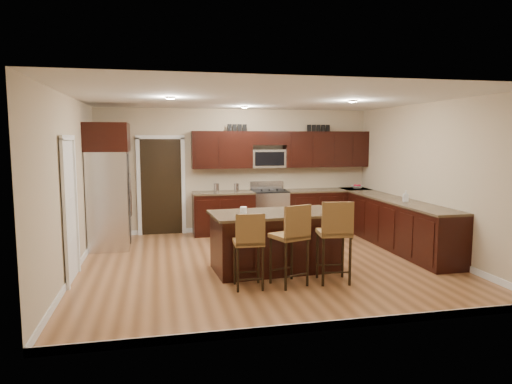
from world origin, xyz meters
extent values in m
plane|color=#9D673E|center=(0.00, 0.00, 0.00)|extent=(6.00, 6.00, 0.00)
plane|color=silver|center=(0.00, 0.00, 2.70)|extent=(6.00, 6.00, 0.00)
plane|color=tan|center=(0.00, 2.75, 1.35)|extent=(6.00, 0.00, 6.00)
plane|color=tan|center=(-3.00, 0.00, 1.35)|extent=(0.00, 5.50, 5.50)
plane|color=tan|center=(3.00, 0.00, 1.35)|extent=(0.00, 5.50, 5.50)
cube|color=black|center=(-0.35, 2.45, 0.44)|extent=(1.30, 0.60, 0.88)
cube|color=black|center=(2.03, 2.45, 0.44)|extent=(1.94, 0.60, 0.88)
cube|color=black|center=(2.70, 0.48, 0.44)|extent=(0.60, 3.35, 0.88)
cube|color=brown|center=(-0.35, 2.45, 0.90)|extent=(1.30, 0.63, 0.04)
cube|color=brown|center=(2.03, 2.45, 0.90)|extent=(1.94, 0.63, 0.04)
cube|color=brown|center=(2.70, 0.48, 0.90)|extent=(0.63, 3.35, 0.04)
cube|color=black|center=(-0.35, 2.58, 1.82)|extent=(1.30, 0.33, 0.80)
cube|color=black|center=(2.03, 2.58, 1.82)|extent=(1.94, 0.33, 0.80)
cube|color=black|center=(0.68, 2.58, 2.07)|extent=(0.76, 0.33, 0.30)
cube|color=silver|center=(0.68, 2.45, 0.45)|extent=(0.76, 0.64, 0.90)
cube|color=black|center=(0.68, 2.45, 0.91)|extent=(0.76, 0.60, 0.03)
cube|color=black|center=(0.68, 2.15, 0.45)|extent=(0.65, 0.01, 0.45)
cube|color=silver|center=(0.68, 2.72, 1.02)|extent=(0.76, 0.05, 0.18)
cube|color=silver|center=(0.68, 2.60, 1.62)|extent=(0.76, 0.31, 0.40)
cube|color=black|center=(-1.65, 2.73, 1.03)|extent=(0.85, 0.03, 2.06)
cube|color=white|center=(-2.98, -0.30, 1.02)|extent=(0.03, 0.80, 2.04)
cube|color=black|center=(0.06, -0.39, 0.44)|extent=(1.95, 1.08, 0.88)
cube|color=brown|center=(0.06, -0.39, 0.90)|extent=(2.06, 1.19, 0.04)
cube|color=black|center=(0.06, -0.39, 0.04)|extent=(1.87, 0.99, 0.09)
cube|color=olive|center=(-0.52, -1.17, 0.65)|extent=(0.41, 0.41, 0.06)
cube|color=olive|center=(-0.52, -1.35, 0.85)|extent=(0.40, 0.05, 0.43)
cylinder|color=black|center=(-0.69, -1.35, 0.31)|extent=(0.03, 0.03, 0.62)
cylinder|color=black|center=(-0.35, -1.35, 0.31)|extent=(0.03, 0.03, 0.62)
cylinder|color=black|center=(-0.69, -1.00, 0.31)|extent=(0.03, 0.03, 0.62)
cylinder|color=black|center=(-0.35, -1.00, 0.31)|extent=(0.03, 0.03, 0.62)
cube|color=olive|center=(0.07, -1.17, 0.70)|extent=(0.56, 0.56, 0.06)
cube|color=olive|center=(0.13, -1.36, 0.93)|extent=(0.42, 0.19, 0.47)
cylinder|color=black|center=(-0.12, -1.36, 0.34)|extent=(0.04, 0.04, 0.67)
cylinder|color=black|center=(0.25, -1.36, 0.34)|extent=(0.04, 0.04, 0.67)
cylinder|color=black|center=(-0.12, -0.99, 0.34)|extent=(0.04, 0.04, 0.67)
cylinder|color=black|center=(0.25, -0.99, 0.34)|extent=(0.04, 0.04, 0.67)
cube|color=olive|center=(0.73, -1.17, 0.72)|extent=(0.50, 0.50, 0.06)
cube|color=olive|center=(0.71, -1.37, 0.96)|extent=(0.45, 0.10, 0.48)
cylinder|color=black|center=(0.54, -1.37, 0.35)|extent=(0.04, 0.04, 0.69)
cylinder|color=black|center=(0.93, -1.37, 0.35)|extent=(0.04, 0.04, 0.69)
cylinder|color=black|center=(0.54, -0.98, 0.35)|extent=(0.04, 0.04, 0.69)
cylinder|color=black|center=(0.93, -0.98, 0.35)|extent=(0.04, 0.04, 0.69)
cube|color=silver|center=(-2.62, 1.67, 0.91)|extent=(0.72, 0.91, 1.83)
cube|color=black|center=(-2.26, 1.67, 0.91)|extent=(0.01, 0.02, 1.73)
cylinder|color=silver|center=(-2.23, 1.59, 1.00)|extent=(0.02, 0.02, 0.81)
cylinder|color=silver|center=(-2.23, 1.75, 1.00)|extent=(0.02, 0.02, 0.81)
cube|color=black|center=(-2.62, 1.67, 2.09)|extent=(0.78, 0.97, 0.52)
cube|color=brown|center=(0.59, 1.64, 0.01)|extent=(0.99, 0.68, 0.01)
imported|color=silver|center=(2.75, 2.45, 0.96)|extent=(0.36, 0.36, 0.07)
imported|color=#B2B2B2|center=(2.70, 0.27, 1.02)|extent=(0.12, 0.12, 0.20)
cylinder|color=silver|center=(-0.50, 2.45, 1.01)|extent=(0.12, 0.12, 0.19)
cylinder|color=silver|center=(-0.06, 2.45, 1.01)|extent=(0.11, 0.11, 0.18)
cylinder|color=white|center=(-0.44, -0.39, 0.97)|extent=(0.10, 0.10, 0.10)
camera|label=1|loc=(-1.71, -7.22, 2.07)|focal=32.00mm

